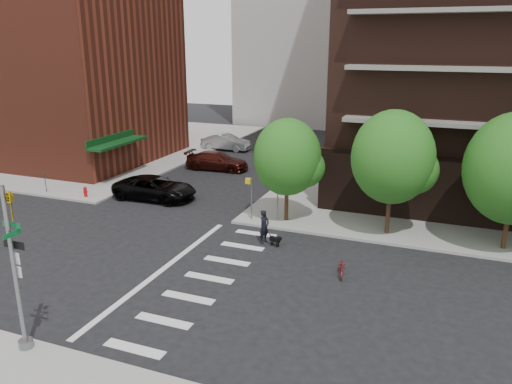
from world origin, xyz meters
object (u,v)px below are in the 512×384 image
(fire_hydrant, at_px, (85,191))
(scooter, at_px, (342,267))
(parked_car_maroon, at_px, (217,161))
(parked_car_black, at_px, (155,188))
(parked_car_silver, at_px, (226,142))
(traffic_signal, at_px, (17,283))
(dog_walker, at_px, (264,227))

(fire_hydrant, height_order, scooter, fire_hydrant)
(scooter, bearing_deg, parked_car_maroon, 118.75)
(parked_car_black, relative_size, parked_car_silver, 1.17)
(traffic_signal, bearing_deg, parked_car_silver, 102.84)
(parked_car_black, height_order, parked_car_maroon, parked_car_black)
(traffic_signal, xyz_separation_m, parked_car_maroon, (-5.03, 26.11, -1.92))
(parked_car_black, height_order, dog_walker, dog_walker)
(parked_car_maroon, distance_m, dog_walker, 16.63)
(parked_car_silver, bearing_deg, parked_car_black, -174.07)
(parked_car_silver, distance_m, scooter, 29.06)
(parked_car_black, bearing_deg, dog_walker, -116.22)
(traffic_signal, height_order, parked_car_black, traffic_signal)
(parked_car_black, xyz_separation_m, dog_walker, (9.83, -4.61, 0.13))
(traffic_signal, distance_m, parked_car_black, 17.96)
(parked_car_silver, bearing_deg, dog_walker, -152.18)
(parked_car_silver, bearing_deg, parked_car_maroon, -162.45)
(scooter, xyz_separation_m, dog_walker, (-4.77, 2.38, 0.53))
(fire_hydrant, distance_m, parked_car_black, 4.90)
(parked_car_silver, bearing_deg, scooter, -146.29)
(parked_car_silver, xyz_separation_m, dog_walker, (12.06, -21.30, 0.12))
(parked_car_black, bearing_deg, parked_car_maroon, -3.71)
(dog_walker, bearing_deg, parked_car_black, 82.82)
(fire_hydrant, height_order, dog_walker, dog_walker)
(traffic_signal, distance_m, fire_hydrant, 18.42)
(scooter, bearing_deg, parked_car_silver, 112.76)
(parked_car_maroon, distance_m, scooter, 21.45)
(fire_hydrant, xyz_separation_m, parked_car_silver, (2.35, 18.41, 0.26))
(parked_car_silver, height_order, dog_walker, dog_walker)
(fire_hydrant, bearing_deg, parked_car_black, 20.57)
(traffic_signal, distance_m, scooter, 13.77)
(traffic_signal, bearing_deg, parked_car_maroon, 100.91)
(parked_car_silver, bearing_deg, fire_hydrant, 171.03)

